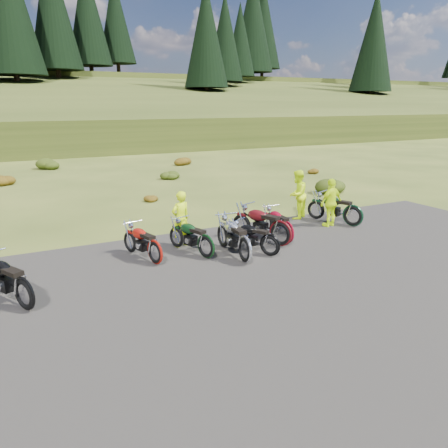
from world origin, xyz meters
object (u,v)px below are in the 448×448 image
motorcycle_0 (27,311)px  motorcycle_7 (352,227)px  motorcycle_3 (245,264)px  person_middle (181,220)px

motorcycle_0 → motorcycle_7: 11.05m
motorcycle_0 → motorcycle_3: size_ratio=0.96×
motorcycle_3 → motorcycle_7: bearing=-71.6°
motorcycle_3 → person_middle: 2.54m
motorcycle_0 → person_middle: size_ratio=1.23×
motorcycle_3 → motorcycle_0: bearing=96.5°
motorcycle_7 → motorcycle_0: bearing=76.9°
motorcycle_0 → person_middle: person_middle is taller
motorcycle_0 → motorcycle_3: motorcycle_3 is taller
motorcycle_0 → motorcycle_3: (5.60, 0.35, 0.00)m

